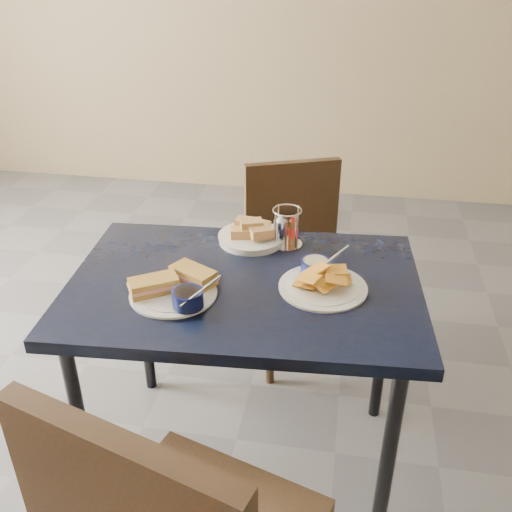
% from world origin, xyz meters
% --- Properties ---
extents(ground, '(6.00, 6.00, 0.00)m').
position_xyz_m(ground, '(0.00, 0.00, 0.00)').
color(ground, '#59595F').
rests_on(ground, ground).
extents(dining_table, '(1.13, 0.79, 0.75)m').
position_xyz_m(dining_table, '(0.05, -0.05, 0.67)').
color(dining_table, black).
rests_on(dining_table, ground).
extents(chair_far, '(0.53, 0.53, 0.87)m').
position_xyz_m(chair_far, '(0.17, 0.63, 0.50)').
color(chair_far, black).
rests_on(chair_far, ground).
extents(sandwich_plate, '(0.30, 0.26, 0.12)m').
position_xyz_m(sandwich_plate, '(-0.13, -0.17, 0.78)').
color(sandwich_plate, white).
rests_on(sandwich_plate, dining_table).
extents(plantain_plate, '(0.27, 0.27, 0.12)m').
position_xyz_m(plantain_plate, '(0.28, -0.03, 0.77)').
color(plantain_plate, white).
rests_on(plantain_plate, dining_table).
extents(bread_basket, '(0.23, 0.23, 0.08)m').
position_xyz_m(bread_basket, '(0.02, 0.21, 0.78)').
color(bread_basket, white).
rests_on(bread_basket, dining_table).
extents(condiment_caddy, '(0.11, 0.11, 0.14)m').
position_xyz_m(condiment_caddy, '(0.14, 0.21, 0.81)').
color(condiment_caddy, silver).
rests_on(condiment_caddy, dining_table).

